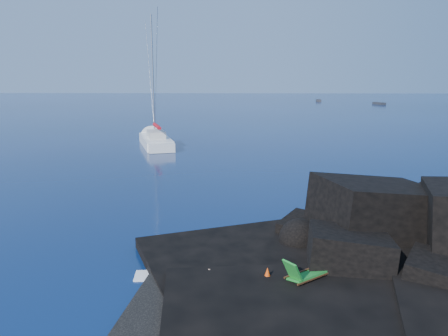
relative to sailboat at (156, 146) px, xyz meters
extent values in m
plane|color=#031231|center=(5.27, -35.60, 0.00)|extent=(400.00, 400.00, 0.00)
cube|color=black|center=(9.77, -35.10, 0.00)|extent=(9.08, 6.86, 0.70)
cube|color=silver|center=(7.55, -33.75, 0.38)|extent=(2.34, 1.85, 0.06)
cone|color=#E4450C|center=(10.07, -34.01, 0.65)|extent=(0.45, 0.45, 0.59)
cube|color=#26262B|center=(35.69, 92.53, 0.00)|extent=(2.15, 4.97, 0.64)
cube|color=#25262A|center=(49.87, 77.09, 0.00)|extent=(2.59, 4.90, 0.62)
camera|label=1|loc=(8.86, -48.52, 7.58)|focal=35.00mm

